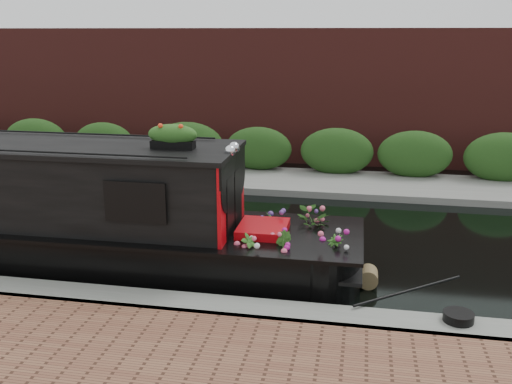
# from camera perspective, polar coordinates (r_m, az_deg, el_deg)

# --- Properties ---
(ground) EXTENTS (80.00, 80.00, 0.00)m
(ground) POSITION_cam_1_polar(r_m,az_deg,el_deg) (11.37, -4.65, -4.39)
(ground) COLOR black
(ground) RESTS_ON ground
(near_bank_coping) EXTENTS (40.00, 0.60, 0.50)m
(near_bank_coping) POSITION_cam_1_polar(r_m,az_deg,el_deg) (8.50, -10.61, -11.90)
(near_bank_coping) COLOR slate
(near_bank_coping) RESTS_ON ground
(far_bank_path) EXTENTS (40.00, 2.40, 0.34)m
(far_bank_path) POSITION_cam_1_polar(r_m,az_deg,el_deg) (15.27, -0.52, 0.95)
(far_bank_path) COLOR slate
(far_bank_path) RESTS_ON ground
(far_hedge) EXTENTS (40.00, 1.10, 2.80)m
(far_hedge) POSITION_cam_1_polar(r_m,az_deg,el_deg) (16.13, 0.10, 1.76)
(far_hedge) COLOR #204517
(far_hedge) RESTS_ON ground
(far_brick_wall) EXTENTS (40.00, 1.00, 8.00)m
(far_brick_wall) POSITION_cam_1_polar(r_m,az_deg,el_deg) (18.14, 1.32, 3.34)
(far_brick_wall) COLOR #57211D
(far_brick_wall) RESTS_ON ground
(narrowboat) EXTENTS (11.63, 2.12, 2.72)m
(narrowboat) POSITION_cam_1_polar(r_m,az_deg,el_deg) (10.87, -23.32, -2.13)
(narrowboat) COLOR black
(narrowboat) RESTS_ON ground
(rope_fender) EXTENTS (0.31, 0.36, 0.31)m
(rope_fender) POSITION_cam_1_polar(r_m,az_deg,el_deg) (9.32, 11.16, -8.32)
(rope_fender) COLOR brown
(rope_fender) RESTS_ON ground
(coiled_mooring_rope) EXTENTS (0.40, 0.40, 0.12)m
(coiled_mooring_rope) POSITION_cam_1_polar(r_m,az_deg,el_deg) (8.08, 19.59, -11.68)
(coiled_mooring_rope) COLOR black
(coiled_mooring_rope) RESTS_ON near_bank_coping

